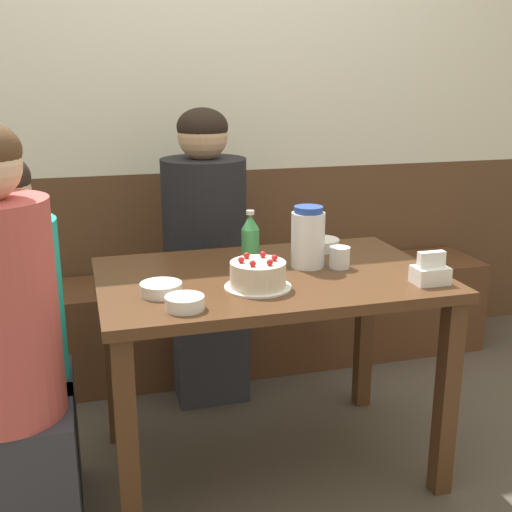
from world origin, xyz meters
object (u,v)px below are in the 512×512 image
at_px(birthday_cake, 258,275).
at_px(bowl_side_dish, 161,289).
at_px(person_pale_blue_shirt, 5,365).
at_px(glass_water_tall, 340,257).
at_px(bench_seat, 217,323).
at_px(soju_bottle, 250,240).
at_px(person_teal_shirt, 12,349).
at_px(water_pitcher, 308,238).
at_px(person_grey_tee, 205,259).
at_px(napkin_holder, 430,272).
at_px(bowl_rice_small, 185,303).
at_px(bowl_soup_white, 320,244).

xyz_separation_m(birthday_cake, bowl_side_dish, (-0.30, 0.02, -0.02)).
bearing_deg(person_pale_blue_shirt, glass_water_tall, 11.31).
height_order(bench_seat, soju_bottle, soju_bottle).
bearing_deg(person_teal_shirt, birthday_cake, -9.01).
relative_size(water_pitcher, person_grey_tee, 0.17).
height_order(bench_seat, person_teal_shirt, person_teal_shirt).
relative_size(bench_seat, napkin_holder, 24.50).
distance_m(soju_bottle, bowl_rice_small, 0.47).
bearing_deg(bench_seat, birthday_cake, -94.51).
xyz_separation_m(soju_bottle, bowl_rice_small, (-0.29, -0.36, -0.07)).
height_order(bowl_soup_white, glass_water_tall, glass_water_tall).
xyz_separation_m(glass_water_tall, person_grey_tee, (-0.35, 0.62, -0.15)).
relative_size(napkin_holder, bowl_soup_white, 0.75).
height_order(bowl_rice_small, bowl_side_dish, bowl_rice_small).
distance_m(bowl_rice_small, bowl_side_dish, 0.15).
bearing_deg(person_teal_shirt, bench_seat, 45.61).
bearing_deg(person_grey_tee, napkin_holder, 32.78).
distance_m(napkin_holder, person_pale_blue_shirt, 1.30).
xyz_separation_m(bowl_soup_white, glass_water_tall, (-0.02, -0.24, 0.02)).
distance_m(soju_bottle, person_grey_tee, 0.56).
bearing_deg(glass_water_tall, bowl_soup_white, 84.93).
xyz_separation_m(bowl_rice_small, person_teal_shirt, (-0.50, 0.24, -0.19)).
bearing_deg(napkin_holder, birthday_cake, 168.70).
xyz_separation_m(bowl_rice_small, bowl_side_dish, (-0.05, 0.14, -0.00)).
height_order(napkin_holder, person_pale_blue_shirt, person_pale_blue_shirt).
bearing_deg(person_grey_tee, birthday_cake, 1.19).
distance_m(person_teal_shirt, person_grey_tee, 0.97).
xyz_separation_m(soju_bottle, bowl_side_dish, (-0.34, -0.22, -0.07)).
xyz_separation_m(bowl_soup_white, bowl_rice_small, (-0.60, -0.49, -0.00)).
distance_m(soju_bottle, napkin_holder, 0.61).
bearing_deg(bowl_rice_small, glass_water_tall, 23.55).
height_order(napkin_holder, person_grey_tee, person_grey_tee).
bearing_deg(bowl_soup_white, water_pitcher, -122.19).
distance_m(birthday_cake, glass_water_tall, 0.35).
bearing_deg(person_pale_blue_shirt, bowl_side_dish, 13.33).
bearing_deg(person_pale_blue_shirt, bowl_rice_small, -4.38).
bearing_deg(bowl_soup_white, bench_seat, 114.99).
bearing_deg(person_pale_blue_shirt, soju_bottle, 22.25).
xyz_separation_m(birthday_cake, person_grey_tee, (-0.02, 0.75, -0.16)).
distance_m(bench_seat, birthday_cake, 1.10).
distance_m(bowl_side_dish, glass_water_tall, 0.64).
xyz_separation_m(soju_bottle, glass_water_tall, (0.29, -0.11, -0.06)).
distance_m(bowl_side_dish, person_teal_shirt, 0.50).
xyz_separation_m(bowl_soup_white, bowl_side_dish, (-0.65, -0.35, -0.00)).
bearing_deg(person_teal_shirt, soju_bottle, 8.48).
height_order(water_pitcher, glass_water_tall, water_pitcher).
relative_size(birthday_cake, napkin_holder, 1.92).
relative_size(bowl_side_dish, glass_water_tall, 1.74).
bearing_deg(bench_seat, bowl_rice_small, -106.81).
height_order(napkin_holder, glass_water_tall, napkin_holder).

